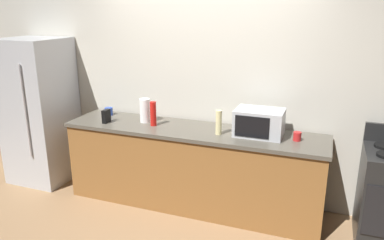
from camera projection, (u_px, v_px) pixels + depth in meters
name	position (u px, v px, depth m)	size (l,w,h in m)	color
ground_plane	(179.00, 222.00, 3.88)	(8.00, 8.00, 0.00)	#93704C
back_wall	(205.00, 81.00, 4.21)	(6.40, 0.10, 2.70)	beige
counter_run	(192.00, 167.00, 4.11)	(2.84, 0.64, 0.90)	brown
refrigerator	(40.00, 111.00, 4.67)	(0.72, 0.73, 1.80)	#B7BABF
microwave	(259.00, 123.00, 3.74)	(0.48, 0.35, 0.27)	#B7BABF
paper_towel_roll	(145.00, 111.00, 4.18)	(0.12, 0.12, 0.27)	white
cordless_phone	(106.00, 116.00, 4.18)	(0.05, 0.11, 0.15)	black
bottle_hand_soap	(219.00, 122.00, 3.77)	(0.06, 0.06, 0.25)	beige
bottle_hot_sauce	(153.00, 114.00, 4.06)	(0.07, 0.07, 0.27)	red
mug_red	(297.00, 136.00, 3.62)	(0.08, 0.08, 0.09)	red
mug_blue	(109.00, 111.00, 4.48)	(0.10, 0.10, 0.09)	#2D4CB2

